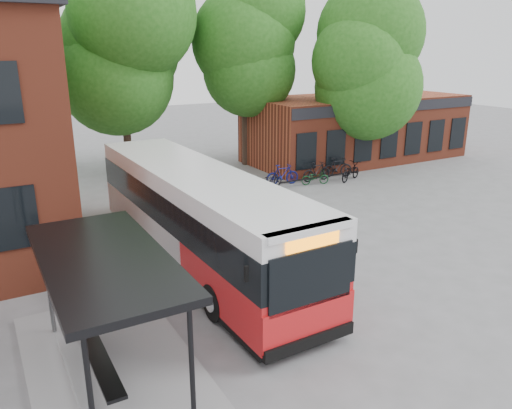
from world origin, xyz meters
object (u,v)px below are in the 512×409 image
bicycle_1 (282,175)px  bicycle_7 (337,167)px  bicycle_2 (315,177)px  bus_shelter (110,317)px  bicycle_3 (317,171)px  bicycle_0 (270,180)px  city_bus (197,218)px  bicycle_6 (350,172)px

bicycle_1 → bicycle_7: 3.60m
bicycle_1 → bicycle_2: bearing=-109.2°
bicycle_1 → bicycle_7: size_ratio=1.01×
bus_shelter → bicycle_3: (13.89, 11.52, -0.92)m
bicycle_0 → bicycle_1: (0.88, 0.18, 0.14)m
bicycle_7 → city_bus: bearing=132.3°
city_bus → bicycle_2: city_bus is taller
bicycle_1 → city_bus: bearing=141.8°
bicycle_0 → bicycle_3: 2.91m
bicycle_0 → bicycle_7: bicycle_7 is taller
city_bus → bicycle_1: 10.63m
city_bus → bicycle_7: city_bus is taller
bicycle_0 → bicycle_6: 4.65m
bicycle_2 → bicycle_6: bicycle_6 is taller
bus_shelter → bicycle_3: bus_shelter is taller
city_bus → bicycle_6: (11.53, 6.02, -1.10)m
bus_shelter → bicycle_1: 16.74m
bicycle_6 → bicycle_7: bicycle_7 is taller
bicycle_6 → bicycle_7: (-0.08, 1.02, 0.04)m
bus_shelter → bicycle_1: (11.87, 11.77, -0.90)m
city_bus → bicycle_3: (9.87, 6.84, -1.07)m
bicycle_1 → bicycle_2: size_ratio=1.20×
city_bus → bicycle_7: size_ratio=6.96×
city_bus → bus_shelter: bearing=-131.9°
bicycle_3 → bicycle_6: 1.85m
bicycle_0 → bicycle_1: 0.91m
bicycle_1 → bicycle_2: bicycle_1 is taller
bus_shelter → bicycle_6: 18.89m
bicycle_2 → bicycle_3: bearing=-26.5°
city_bus → bicycle_7: 13.47m
bus_shelter → bicycle_3: 18.07m
city_bus → bicycle_2: size_ratio=8.27×
bicycle_0 → bicycle_2: size_ratio=1.02×
bicycle_6 → bicycle_7: 1.03m
bicycle_0 → bicycle_7: size_ratio=0.86×
bicycle_3 → bicycle_6: bicycle_3 is taller
bicycle_0 → bicycle_6: bearing=-108.9°
bicycle_2 → bicycle_3: size_ratio=0.86×
bicycle_3 → bicycle_7: (1.57, 0.19, 0.01)m
city_bus → bicycle_1: city_bus is taller
bus_shelter → city_bus: size_ratio=0.56×
bus_shelter → city_bus: 6.17m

